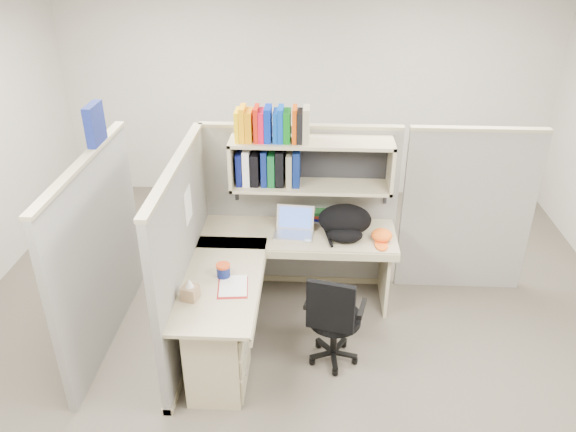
# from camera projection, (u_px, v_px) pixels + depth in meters

# --- Properties ---
(ground) EXTENTS (6.00, 6.00, 0.00)m
(ground) POSITION_uv_depth(u_px,v_px,m) (295.00, 339.00, 4.85)
(ground) COLOR #3D372F
(ground) RESTS_ON ground
(room_shell) EXTENTS (6.00, 6.00, 6.00)m
(room_shell) POSITION_uv_depth(u_px,v_px,m) (297.00, 166.00, 4.09)
(room_shell) COLOR #A9A699
(room_shell) RESTS_ON ground
(cubicle) EXTENTS (3.79, 1.84, 1.95)m
(cubicle) POSITION_uv_depth(u_px,v_px,m) (256.00, 221.00, 4.84)
(cubicle) COLOR slate
(cubicle) RESTS_ON ground
(desk) EXTENTS (1.74, 1.75, 0.73)m
(desk) POSITION_uv_depth(u_px,v_px,m) (242.00, 317.00, 4.41)
(desk) COLOR tan
(desk) RESTS_ON ground
(laptop) EXTENTS (0.36, 0.36, 0.24)m
(laptop) POSITION_uv_depth(u_px,v_px,m) (294.00, 223.00, 4.92)
(laptop) COLOR silver
(laptop) RESTS_ON desk
(backpack) EXTENTS (0.50, 0.41, 0.28)m
(backpack) POSITION_uv_depth(u_px,v_px,m) (345.00, 223.00, 4.89)
(backpack) COLOR black
(backpack) RESTS_ON desk
(orange_cap) EXTENTS (0.21, 0.23, 0.10)m
(orange_cap) POSITION_uv_depth(u_px,v_px,m) (382.00, 235.00, 4.87)
(orange_cap) COLOR orange
(orange_cap) RESTS_ON desk
(snack_canister) EXTENTS (0.11, 0.11, 0.11)m
(snack_canister) POSITION_uv_depth(u_px,v_px,m) (223.00, 270.00, 4.38)
(snack_canister) COLOR navy
(snack_canister) RESTS_ON desk
(tissue_box) EXTENTS (0.14, 0.14, 0.17)m
(tissue_box) POSITION_uv_depth(u_px,v_px,m) (190.00, 289.00, 4.10)
(tissue_box) COLOR #9E7C59
(tissue_box) RESTS_ON desk
(mouse) EXTENTS (0.09, 0.07, 0.03)m
(mouse) POSITION_uv_depth(u_px,v_px,m) (307.00, 240.00, 4.87)
(mouse) COLOR #9DB7DE
(mouse) RESTS_ON desk
(paper_cup) EXTENTS (0.07, 0.07, 0.09)m
(paper_cup) POSITION_uv_depth(u_px,v_px,m) (293.00, 221.00, 5.11)
(paper_cup) COLOR white
(paper_cup) RESTS_ON desk
(book_stack) EXTENTS (0.18, 0.23, 0.10)m
(book_stack) POSITION_uv_depth(u_px,v_px,m) (322.00, 214.00, 5.21)
(book_stack) COLOR gray
(book_stack) RESTS_ON desk
(loose_paper) EXTENTS (0.24, 0.30, 0.00)m
(loose_paper) POSITION_uv_depth(u_px,v_px,m) (233.00, 286.00, 4.29)
(loose_paper) COLOR white
(loose_paper) RESTS_ON desk
(task_chair) EXTENTS (0.50, 0.46, 0.88)m
(task_chair) POSITION_uv_depth(u_px,v_px,m) (333.00, 332.00, 4.45)
(task_chair) COLOR black
(task_chair) RESTS_ON ground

